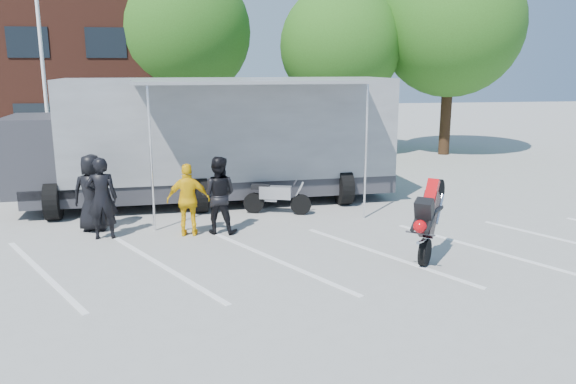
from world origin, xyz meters
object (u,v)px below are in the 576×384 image
object	(u,v)px
spectator_leather_c	(218,195)
transporter_truck	(216,202)
spectator_leather_b	(102,198)
tree_mid	(340,46)
flagpole	(48,36)
parked_motorcycle	(277,214)
tree_right	(451,25)
spectator_hivis	(189,200)
tree_left	(182,32)
stunt_bike_rider	(432,257)
spectator_leather_a	(92,193)

from	to	relation	value
spectator_leather_c	transporter_truck	bearing A→B (deg)	-75.27
transporter_truck	spectator_leather_b	world-z (taller)	spectator_leather_b
tree_mid	spectator_leather_b	bearing A→B (deg)	-126.60
flagpole	parked_motorcycle	xyz separation A→B (m)	(6.97, -5.13, -5.05)
flagpole	tree_right	world-z (taller)	tree_right
flagpole	spectator_hivis	size ratio (longest dim) A/B	4.46
tree_left	transporter_truck	world-z (taller)	tree_left
transporter_truck	spectator_leather_c	world-z (taller)	spectator_leather_c
spectator_leather_b	flagpole	bearing A→B (deg)	-74.42
stunt_bike_rider	spectator_leather_c	bearing A→B (deg)	-171.84
parked_motorcycle	flagpole	bearing A→B (deg)	70.32
tree_mid	stunt_bike_rider	world-z (taller)	tree_mid
tree_right	stunt_bike_rider	distance (m)	16.30
parked_motorcycle	spectator_leather_b	bearing A→B (deg)	126.73
transporter_truck	parked_motorcycle	bearing A→B (deg)	-48.93
tree_left	spectator_leather_b	size ratio (longest dim) A/B	4.34
spectator_hivis	flagpole	bearing A→B (deg)	-53.01
spectator_leather_a	spectator_leather_b	bearing A→B (deg)	119.61
tree_left	stunt_bike_rider	distance (m)	17.20
transporter_truck	spectator_leather_c	xyz separation A→B (m)	(-0.03, -3.29, 0.97)
parked_motorcycle	spectator_leather_c	bearing A→B (deg)	149.81
flagpole	spectator_leather_b	distance (m)	8.27
tree_mid	spectator_leather_a	bearing A→B (deg)	-129.45
stunt_bike_rider	tree_mid	bearing A→B (deg)	122.01
stunt_bike_rider	spectator_leather_c	size ratio (longest dim) A/B	1.00
parked_motorcycle	spectator_leather_c	xyz separation A→B (m)	(-1.69, -1.59, 0.97)
tree_mid	tree_right	distance (m)	5.11
parked_motorcycle	spectator_leather_b	xyz separation A→B (m)	(-4.46, -1.63, 1.00)
spectator_leather_c	spectator_hivis	world-z (taller)	spectator_leather_c
tree_mid	flagpole	bearing A→B (deg)	-156.03
tree_mid	spectator_leather_c	world-z (taller)	tree_mid
tree_mid	parked_motorcycle	distance (m)	12.05
spectator_leather_b	tree_right	bearing A→B (deg)	-145.49
spectator_leather_b	spectator_hivis	bearing A→B (deg)	173.33
transporter_truck	stunt_bike_rider	world-z (taller)	transporter_truck
tree_right	stunt_bike_rider	size ratio (longest dim) A/B	4.72
spectator_leather_a	spectator_leather_b	distance (m)	0.81
spectator_leather_a	spectator_leather_b	world-z (taller)	spectator_leather_b
tree_right	spectator_leather_b	bearing A→B (deg)	-140.65
spectator_leather_c	spectator_hivis	bearing A→B (deg)	23.78
flagpole	tree_right	distance (m)	16.88
transporter_truck	parked_motorcycle	xyz separation A→B (m)	(1.66, -1.70, 0.00)
tree_left	spectator_hivis	size ratio (longest dim) A/B	4.82
tree_left	tree_mid	distance (m)	7.10
transporter_truck	spectator_leather_c	distance (m)	3.43
spectator_leather_c	tree_left	bearing A→B (deg)	-70.12
parked_motorcycle	spectator_leather_b	size ratio (longest dim) A/B	0.99
transporter_truck	spectator_leather_a	distance (m)	4.20
tree_left	transporter_truck	xyz separation A→B (m)	(1.06, -9.43, -5.57)
spectator_hivis	transporter_truck	bearing A→B (deg)	-99.24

